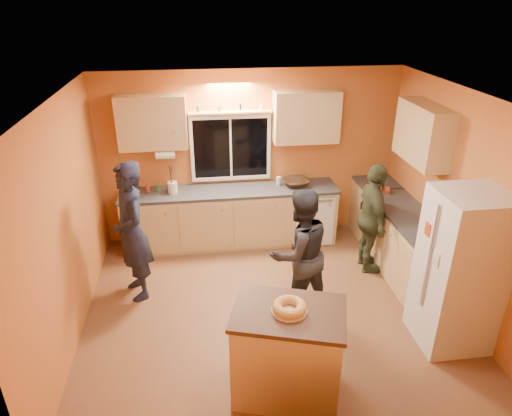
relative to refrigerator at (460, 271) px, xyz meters
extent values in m
plane|color=brown|center=(-1.89, 0.80, -0.90)|extent=(4.50, 4.50, 0.00)
cube|color=#C16331|center=(-1.89, 2.80, 0.40)|extent=(4.50, 0.04, 2.60)
cube|color=#C16331|center=(-1.89, -1.20, 0.40)|extent=(4.50, 0.04, 2.60)
cube|color=#C16331|center=(-4.14, 0.80, 0.40)|extent=(0.04, 4.00, 2.60)
cube|color=#C16331|center=(0.36, 0.80, 0.40)|extent=(0.04, 4.00, 2.60)
cube|color=white|center=(-1.89, 0.80, 1.70)|extent=(4.50, 4.00, 0.02)
cube|color=black|center=(-2.19, 2.79, 0.55)|extent=(1.10, 0.02, 0.90)
cube|color=white|center=(-2.19, 2.77, 0.55)|extent=(1.20, 0.04, 1.00)
cube|color=tan|center=(-3.29, 2.64, 1.02)|extent=(0.95, 0.33, 0.75)
cube|color=tan|center=(-1.09, 2.64, 1.02)|extent=(0.95, 0.33, 0.75)
cube|color=tan|center=(0.19, 1.60, 1.02)|extent=(0.33, 1.00, 0.75)
cylinder|color=silver|center=(-3.14, 2.52, 0.58)|extent=(0.27, 0.12, 0.12)
cube|color=tan|center=(-2.24, 2.50, -0.47)|extent=(3.20, 0.60, 0.86)
cube|color=#282B2D|center=(-2.24, 2.50, -0.02)|extent=(3.24, 0.62, 0.04)
cube|color=tan|center=(0.06, 2.50, -0.47)|extent=(0.60, 0.60, 0.86)
cube|color=#282B2D|center=(0.06, 2.50, -0.02)|extent=(0.62, 0.62, 0.04)
cube|color=tan|center=(0.06, 1.30, -0.47)|extent=(0.60, 1.80, 0.86)
cube|color=#282B2D|center=(0.06, 1.30, -0.02)|extent=(0.62, 1.84, 0.04)
cube|color=silver|center=(0.00, 0.00, 0.00)|extent=(0.72, 0.70, 1.80)
cube|color=tan|center=(-1.95, -0.52, -0.42)|extent=(1.12, 0.91, 0.95)
cube|color=black|center=(-1.95, -0.52, 0.06)|extent=(1.18, 0.96, 0.04)
torus|color=tan|center=(-1.95, -0.52, 0.13)|extent=(0.31, 0.31, 0.09)
imported|color=black|center=(-3.54, 1.34, 0.00)|extent=(0.64, 0.77, 1.80)
imported|color=black|center=(-1.57, 0.74, -0.10)|extent=(0.94, 0.84, 1.61)
imported|color=#353D27|center=(-0.39, 1.51, -0.12)|extent=(0.45, 0.94, 1.56)
imported|color=black|center=(-1.23, 2.54, 0.05)|extent=(0.44, 0.44, 0.10)
cylinder|color=beige|center=(-3.08, 2.49, 0.09)|extent=(0.14, 0.14, 0.17)
imported|color=gray|center=(0.06, 0.50, 0.16)|extent=(0.36, 0.34, 0.32)
cube|color=#B3351B|center=(0.00, 2.10, 0.04)|extent=(0.20, 0.18, 0.07)
camera|label=1|loc=(-2.69, -3.74, 2.69)|focal=32.00mm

